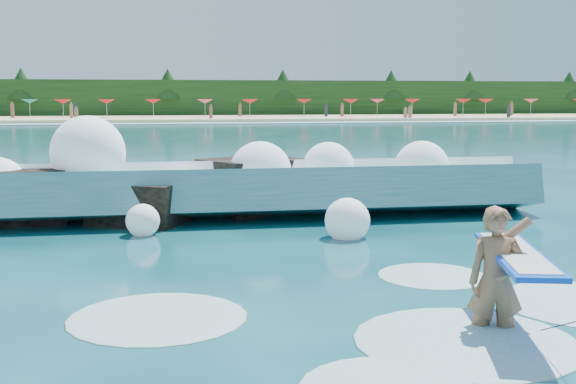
% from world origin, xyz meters
% --- Properties ---
extents(ground, '(200.00, 200.00, 0.00)m').
position_xyz_m(ground, '(0.00, 0.00, 0.00)').
color(ground, '#072E3C').
rests_on(ground, ground).
extents(beach, '(140.00, 20.00, 0.40)m').
position_xyz_m(beach, '(0.00, 78.00, 0.20)').
color(beach, tan).
rests_on(beach, ground).
extents(wet_band, '(140.00, 5.00, 0.08)m').
position_xyz_m(wet_band, '(0.00, 67.00, 0.04)').
color(wet_band, silver).
rests_on(wet_band, ground).
extents(treeline, '(140.00, 4.00, 5.00)m').
position_xyz_m(treeline, '(0.00, 88.00, 2.50)').
color(treeline, black).
rests_on(treeline, ground).
extents(breaking_wave, '(18.85, 2.90, 1.63)m').
position_xyz_m(breaking_wave, '(-1.17, 6.96, 0.57)').
color(breaking_wave, teal).
rests_on(breaking_wave, ground).
extents(rock_cluster, '(8.50, 3.62, 1.53)m').
position_xyz_m(rock_cluster, '(-1.48, 7.06, 0.49)').
color(rock_cluster, black).
rests_on(rock_cluster, ground).
extents(surfer_with_board, '(1.28, 3.00, 1.84)m').
position_xyz_m(surfer_with_board, '(3.35, -2.17, 0.68)').
color(surfer_with_board, '#895E40').
rests_on(surfer_with_board, ground).
extents(wave_spray, '(14.76, 4.65, 2.50)m').
position_xyz_m(wave_spray, '(-0.93, 6.78, 1.08)').
color(wave_spray, white).
rests_on(wave_spray, ground).
extents(surf_foam, '(8.95, 5.92, 0.13)m').
position_xyz_m(surf_foam, '(2.72, -1.74, 0.00)').
color(surf_foam, silver).
rests_on(surf_foam, ground).
extents(beach_umbrellas, '(112.28, 6.86, 0.50)m').
position_xyz_m(beach_umbrellas, '(0.21, 79.54, 2.25)').
color(beach_umbrellas, red).
rests_on(beach_umbrellas, ground).
extents(beachgoers, '(105.93, 12.61, 1.93)m').
position_xyz_m(beachgoers, '(-8.17, 74.28, 1.10)').
color(beachgoers, '#3F332D').
rests_on(beachgoers, ground).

